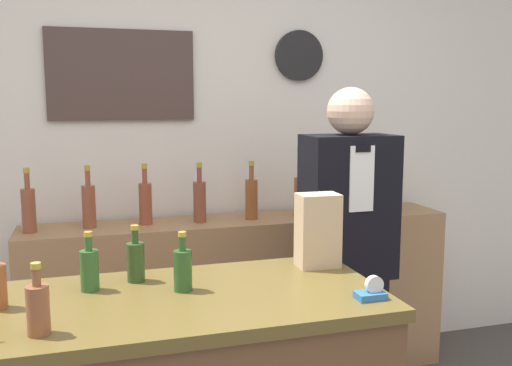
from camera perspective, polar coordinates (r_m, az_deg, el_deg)
name	(u,v)px	position (r m, az deg, el deg)	size (l,w,h in m)	color
back_wall	(190,137)	(3.25, -6.63, 4.60)	(5.20, 0.09, 2.70)	silver
back_shelf	(243,299)	(3.25, -1.34, -11.54)	(2.33, 0.36, 0.92)	#9E754C
shopkeeper	(347,264)	(2.71, 9.07, -7.99)	(0.41, 0.26, 1.62)	black
potted_plant	(383,181)	(3.38, 12.55, 0.24)	(0.23, 0.23, 0.33)	#9E998E
paper_bag	(318,230)	(2.09, 6.21, -4.73)	(0.15, 0.11, 0.27)	tan
tape_dispenser	(372,292)	(1.81, 11.49, -10.61)	(0.09, 0.06, 0.07)	#2D66A8
counter_bottle_1	(38,308)	(1.61, -20.96, -11.58)	(0.06, 0.06, 0.19)	brown
counter_bottle_2	(89,269)	(1.91, -16.32, -8.21)	(0.06, 0.06, 0.19)	#2E5A29
counter_bottle_3	(136,260)	(1.97, -11.94, -7.58)	(0.06, 0.06, 0.19)	#2D471F
counter_bottle_4	(183,269)	(1.85, -7.33, -8.49)	(0.06, 0.06, 0.19)	#2B5324
shelf_bottle_0	(29,208)	(3.00, -21.79, -2.38)	(0.07, 0.07, 0.32)	brown
shelf_bottle_1	(89,205)	(3.01, -16.38, -2.09)	(0.07, 0.07, 0.32)	brown
shelf_bottle_2	(145,202)	(3.03, -11.00, -1.85)	(0.07, 0.07, 0.32)	brown
shelf_bottle_3	(200,200)	(3.04, -5.62, -1.70)	(0.07, 0.07, 0.32)	brown
shelf_bottle_4	(251,197)	(3.10, -0.46, -1.45)	(0.07, 0.07, 0.32)	brown
shelf_bottle_5	(300,195)	(3.19, 4.42, -1.19)	(0.07, 0.07, 0.32)	brown
shelf_bottle_6	(346,192)	(3.30, 9.01, -0.94)	(0.07, 0.07, 0.32)	brown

